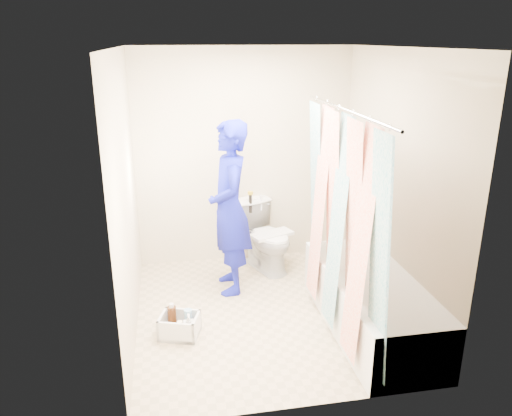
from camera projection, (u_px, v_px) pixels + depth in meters
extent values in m
plane|color=tan|center=(266.00, 312.00, 4.73)|extent=(2.60, 2.60, 0.00)
cube|color=white|center=(268.00, 47.00, 3.96)|extent=(2.40, 2.60, 0.02)
cube|color=#B6AE8C|center=(244.00, 158.00, 5.56)|extent=(2.40, 0.02, 2.40)
cube|color=#B6AE8C|center=(309.00, 251.00, 3.14)|extent=(2.40, 0.02, 2.40)
cube|color=#B6AE8C|center=(126.00, 199.00, 4.14)|extent=(0.02, 2.60, 2.40)
cube|color=#B6AE8C|center=(396.00, 185.00, 4.55)|extent=(0.02, 2.60, 2.40)
cube|color=white|center=(370.00, 303.00, 4.40)|extent=(0.70, 1.75, 0.50)
cube|color=silver|center=(372.00, 282.00, 4.33)|extent=(0.58, 1.63, 0.06)
cylinder|color=silver|center=(346.00, 110.00, 3.79)|extent=(0.02, 1.90, 0.02)
cube|color=white|center=(339.00, 224.00, 4.10)|extent=(0.06, 1.75, 1.80)
imported|color=white|center=(266.00, 236.00, 5.55)|extent=(0.66, 0.84, 0.75)
cube|color=silver|center=(272.00, 234.00, 5.43)|extent=(0.50, 0.35, 0.04)
cylinder|color=black|center=(250.00, 203.00, 5.56)|extent=(0.04, 0.04, 0.22)
cylinder|color=gold|center=(250.00, 193.00, 5.52)|extent=(0.06, 0.06, 0.03)
cylinder|color=silver|center=(261.00, 203.00, 5.63)|extent=(0.03, 0.03, 0.18)
imported|color=#0F389D|center=(230.00, 208.00, 4.92)|extent=(0.44, 0.65, 1.75)
cube|color=silver|center=(180.00, 334.00, 4.36)|extent=(0.39, 0.35, 0.03)
cube|color=silver|center=(163.00, 324.00, 4.36)|extent=(0.10, 0.26, 0.20)
cube|color=silver|center=(197.00, 327.00, 4.32)|extent=(0.10, 0.26, 0.20)
cube|color=silver|center=(176.00, 333.00, 4.22)|extent=(0.32, 0.12, 0.20)
cube|color=silver|center=(183.00, 318.00, 4.45)|extent=(0.32, 0.12, 0.20)
cylinder|color=#3D1E0C|center=(172.00, 318.00, 4.37)|extent=(0.08, 0.08, 0.22)
cylinder|color=silver|center=(188.00, 320.00, 4.37)|extent=(0.07, 0.07, 0.20)
cylinder|color=#F9E5C3|center=(180.00, 329.00, 4.28)|extent=(0.05, 0.05, 0.14)
cylinder|color=#3D1E0C|center=(169.00, 332.00, 4.30)|extent=(0.07, 0.07, 0.07)
cylinder|color=gold|center=(169.00, 328.00, 4.28)|extent=(0.07, 0.07, 0.01)
imported|color=silver|center=(189.00, 325.00, 4.27)|extent=(0.10, 0.10, 0.21)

